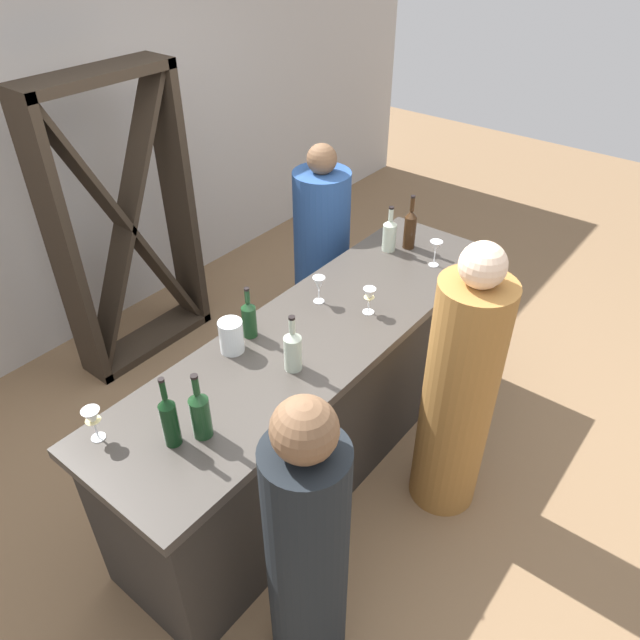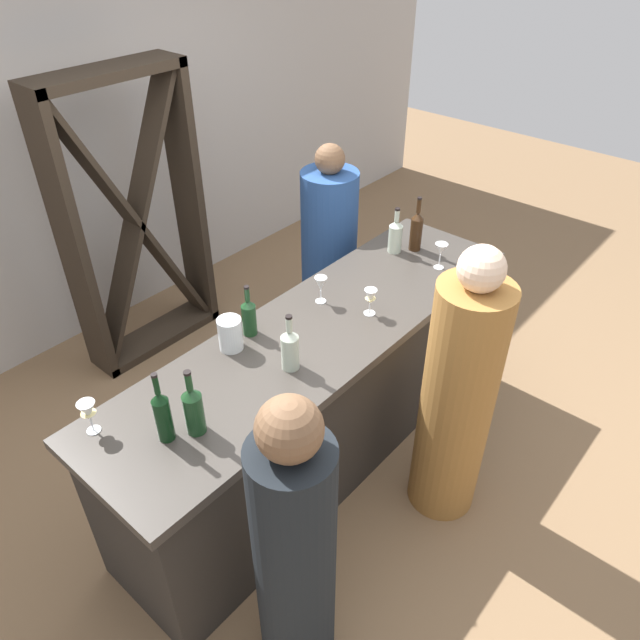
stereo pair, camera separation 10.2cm
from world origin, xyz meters
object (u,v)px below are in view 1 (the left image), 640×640
at_px(person_right_guest, 322,257).
at_px(wine_bottle_second_left_olive_green, 200,413).
at_px(wine_rack, 125,226).
at_px(wine_bottle_center_clear_pale, 293,349).
at_px(wine_bottle_far_right_amber_brown, 410,228).
at_px(wine_glass_near_right, 319,285).
at_px(wine_bottle_second_right_olive_green, 249,318).
at_px(person_left_guest, 307,556).
at_px(wine_glass_near_center, 369,297).
at_px(wine_bottle_leftmost_dark_green, 169,419).
at_px(water_pitcher, 231,336).
at_px(wine_glass_near_left, 436,248).
at_px(wine_bottle_rightmost_clear_pale, 390,234).
at_px(wine_glass_far_left, 93,419).
at_px(person_center_guest, 458,395).

bearing_deg(person_right_guest, wine_bottle_second_left_olive_green, -48.64).
height_order(wine_rack, wine_bottle_center_clear_pale, wine_rack).
height_order(wine_bottle_far_right_amber_brown, wine_glass_near_right, wine_bottle_far_right_amber_brown).
distance_m(wine_bottle_second_left_olive_green, wine_glass_near_right, 1.06).
xyz_separation_m(wine_bottle_second_left_olive_green, wine_bottle_center_clear_pale, (0.54, -0.02, -0.01)).
distance_m(wine_rack, wine_bottle_center_clear_pale, 1.78).
distance_m(wine_bottle_second_right_olive_green, person_left_guest, 1.14).
xyz_separation_m(wine_glass_near_center, person_right_guest, (0.66, 0.83, -0.37)).
bearing_deg(wine_bottle_second_left_olive_green, wine_bottle_leftmost_dark_green, 149.99).
height_order(wine_bottle_center_clear_pale, person_right_guest, person_right_guest).
bearing_deg(water_pitcher, wine_bottle_second_right_olive_green, 5.95).
bearing_deg(wine_bottle_second_left_olive_green, person_left_guest, -94.32).
height_order(wine_glass_near_left, person_right_guest, person_right_guest).
bearing_deg(wine_bottle_leftmost_dark_green, wine_bottle_second_right_olive_green, 19.39).
relative_size(wine_bottle_rightmost_clear_pale, wine_bottle_far_right_amber_brown, 0.84).
xyz_separation_m(wine_bottle_rightmost_clear_pale, water_pitcher, (-1.28, 0.06, -0.02)).
distance_m(wine_bottle_second_left_olive_green, wine_bottle_rightmost_clear_pale, 1.75).
bearing_deg(wine_glass_far_left, wine_bottle_rightmost_clear_pale, -2.31).
bearing_deg(person_left_guest, wine_bottle_center_clear_pale, -31.67).
xyz_separation_m(wine_bottle_second_right_olive_green, wine_glass_near_right, (0.44, -0.08, 0.00)).
distance_m(wine_bottle_center_clear_pale, wine_glass_near_right, 0.55).
relative_size(water_pitcher, person_center_guest, 0.11).
bearing_deg(wine_glass_near_left, wine_bottle_leftmost_dark_green, 175.94).
bearing_deg(wine_glass_near_center, wine_bottle_center_clear_pale, 177.92).
distance_m(wine_bottle_second_right_olive_green, person_right_guest, 1.33).
xyz_separation_m(water_pitcher, person_right_guest, (1.32, 0.50, -0.36)).
relative_size(wine_rack, wine_bottle_center_clear_pale, 6.58).
xyz_separation_m(wine_bottle_far_right_amber_brown, person_right_guest, (-0.06, 0.63, -0.41)).
height_order(wine_bottle_leftmost_dark_green, person_left_guest, person_left_guest).
relative_size(wine_rack, wine_glass_near_left, 12.23).
bearing_deg(water_pitcher, wine_glass_near_center, -26.84).
bearing_deg(wine_bottle_center_clear_pale, person_right_guest, 33.15).
xyz_separation_m(wine_glass_near_left, water_pitcher, (-1.29, 0.36, -0.03)).
bearing_deg(wine_bottle_rightmost_clear_pale, wine_bottle_center_clear_pale, -167.87).
distance_m(wine_bottle_second_left_olive_green, wine_glass_far_left, 0.42).
bearing_deg(person_right_guest, wine_glass_near_center, -21.08).
height_order(person_center_guest, person_right_guest, person_center_guest).
xyz_separation_m(wine_bottle_center_clear_pale, wine_glass_near_right, (0.50, 0.24, -0.00)).
bearing_deg(wine_glass_far_left, wine_bottle_center_clear_pale, -22.47).
height_order(wine_glass_near_left, water_pitcher, water_pitcher).
bearing_deg(wine_bottle_center_clear_pale, person_center_guest, -48.25).
bearing_deg(wine_bottle_second_right_olive_green, person_right_guest, 22.18).
bearing_deg(wine_bottle_second_right_olive_green, wine_rack, 77.40).
xyz_separation_m(wine_glass_near_left, wine_glass_far_left, (-2.02, 0.39, -0.01)).
height_order(wine_bottle_center_clear_pale, wine_bottle_rightmost_clear_pale, wine_bottle_center_clear_pale).
bearing_deg(wine_bottle_center_clear_pale, wine_glass_far_left, 157.53).
bearing_deg(person_left_guest, wine_glass_near_right, -38.77).
distance_m(wine_bottle_rightmost_clear_pale, wine_glass_near_left, 0.31).
bearing_deg(wine_glass_near_right, wine_glass_near_left, -22.46).
distance_m(wine_bottle_leftmost_dark_green, wine_bottle_second_right_olive_green, 0.74).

